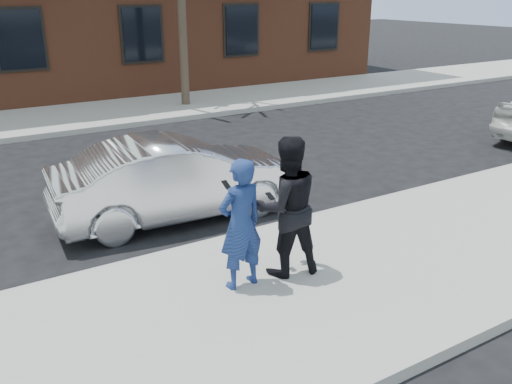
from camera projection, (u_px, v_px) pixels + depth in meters
ground at (222, 312)px, 6.43m from camera, size 100.00×100.00×0.00m
near_sidewalk at (232, 317)px, 6.21m from camera, size 50.00×3.50×0.15m
near_curb at (171, 255)px, 7.65m from camera, size 50.00×0.10×0.15m
far_sidewalk at (38, 121)px, 15.42m from camera, size 50.00×3.50×0.15m
far_curb at (51, 135)px, 13.98m from camera, size 50.00×0.10×0.15m
silver_sedan at (178, 178)px, 8.92m from camera, size 4.17×1.68×1.35m
man_hoodie at (241, 224)px, 6.44m from camera, size 0.63×0.50×1.64m
man_peacoat at (286, 207)px, 6.74m from camera, size 1.00×0.85×1.81m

